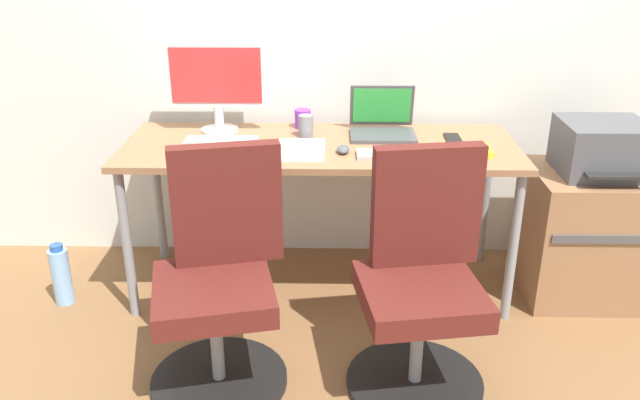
# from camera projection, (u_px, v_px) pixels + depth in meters

# --- Properties ---
(ground_plane) EXTENTS (5.28, 5.28, 0.00)m
(ground_plane) POSITION_uv_depth(u_px,v_px,m) (320.00, 284.00, 3.32)
(ground_plane) COLOR brown
(back_wall) EXTENTS (4.40, 0.04, 2.60)m
(back_wall) POSITION_uv_depth(u_px,v_px,m) (322.00, 10.00, 3.19)
(back_wall) COLOR silver
(back_wall) RESTS_ON ground
(desk) EXTENTS (1.82, 0.67, 0.75)m
(desk) POSITION_uv_depth(u_px,v_px,m) (320.00, 157.00, 3.05)
(desk) COLOR #996B47
(desk) RESTS_ON ground
(office_chair_left) EXTENTS (0.54, 0.54, 0.94)m
(office_chair_left) POSITION_uv_depth(u_px,v_px,m) (219.00, 283.00, 2.50)
(office_chair_left) COLOR black
(office_chair_left) RESTS_ON ground
(office_chair_right) EXTENTS (0.54, 0.54, 0.94)m
(office_chair_right) POSITION_uv_depth(u_px,v_px,m) (421.00, 285.00, 2.49)
(office_chair_right) COLOR black
(office_chair_right) RESTS_ON ground
(side_cabinet) EXTENTS (0.57, 0.51, 0.63)m
(side_cabinet) POSITION_uv_depth(u_px,v_px,m) (587.00, 233.00, 3.14)
(side_cabinet) COLOR #996B47
(side_cabinet) RESTS_ON ground
(printer) EXTENTS (0.38, 0.40, 0.24)m
(printer) POSITION_uv_depth(u_px,v_px,m) (602.00, 148.00, 2.97)
(printer) COLOR #515156
(printer) RESTS_ON side_cabinet
(water_bottle_on_floor) EXTENTS (0.09, 0.09, 0.31)m
(water_bottle_on_floor) POSITION_uv_depth(u_px,v_px,m) (61.00, 275.00, 3.11)
(water_bottle_on_floor) COLOR #8CBFF2
(water_bottle_on_floor) RESTS_ON ground
(desktop_monitor) EXTENTS (0.48, 0.18, 0.43)m
(desktop_monitor) POSITION_uv_depth(u_px,v_px,m) (217.00, 81.00, 3.11)
(desktop_monitor) COLOR silver
(desktop_monitor) RESTS_ON desk
(open_laptop) EXTENTS (0.31, 0.27, 0.22)m
(open_laptop) POSITION_uv_depth(u_px,v_px,m) (382.00, 123.00, 3.14)
(open_laptop) COLOR #4C4C51
(open_laptop) RESTS_ON desk
(keyboard_by_monitor) EXTENTS (0.34, 0.12, 0.02)m
(keyboard_by_monitor) POSITION_uv_depth(u_px,v_px,m) (222.00, 141.00, 3.03)
(keyboard_by_monitor) COLOR #B7B7B7
(keyboard_by_monitor) RESTS_ON desk
(keyboard_by_laptop) EXTENTS (0.34, 0.12, 0.02)m
(keyboard_by_laptop) POSITION_uv_depth(u_px,v_px,m) (395.00, 155.00, 2.86)
(keyboard_by_laptop) COLOR #B7B7B7
(keyboard_by_laptop) RESTS_ON desk
(mouse_by_monitor) EXTENTS (0.06, 0.10, 0.03)m
(mouse_by_monitor) POSITION_uv_depth(u_px,v_px,m) (247.00, 159.00, 2.78)
(mouse_by_monitor) COLOR #515156
(mouse_by_monitor) RESTS_ON desk
(mouse_by_laptop) EXTENTS (0.06, 0.10, 0.03)m
(mouse_by_laptop) POSITION_uv_depth(u_px,v_px,m) (343.00, 149.00, 2.90)
(mouse_by_laptop) COLOR #515156
(mouse_by_laptop) RESTS_ON desk
(coffee_mug) EXTENTS (0.08, 0.08, 0.09)m
(coffee_mug) POSITION_uv_depth(u_px,v_px,m) (303.00, 119.00, 3.24)
(coffee_mug) COLOR purple
(coffee_mug) RESTS_ON desk
(pen_cup) EXTENTS (0.07, 0.07, 0.10)m
(pen_cup) POSITION_uv_depth(u_px,v_px,m) (306.00, 126.00, 3.10)
(pen_cup) COLOR slate
(pen_cup) RESTS_ON desk
(phone_near_laptop) EXTENTS (0.07, 0.14, 0.01)m
(phone_near_laptop) POSITION_uv_depth(u_px,v_px,m) (453.00, 138.00, 3.09)
(phone_near_laptop) COLOR black
(phone_near_laptop) RESTS_ON desk
(notebook) EXTENTS (0.21, 0.15, 0.03)m
(notebook) POSITION_uv_depth(u_px,v_px,m) (467.00, 150.00, 2.90)
(notebook) COLOR yellow
(notebook) RESTS_ON desk
(paper_pile) EXTENTS (0.21, 0.30, 0.01)m
(paper_pile) POSITION_uv_depth(u_px,v_px,m) (301.00, 150.00, 2.93)
(paper_pile) COLOR white
(paper_pile) RESTS_ON desk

